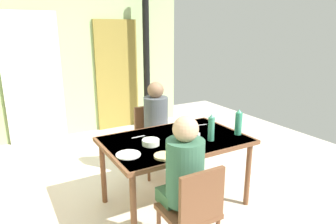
# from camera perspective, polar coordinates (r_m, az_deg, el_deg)

# --- Properties ---
(ground_plane) EXTENTS (7.16, 7.16, 0.00)m
(ground_plane) POSITION_cam_1_polar(r_m,az_deg,el_deg) (3.38, -5.87, -17.48)
(ground_plane) COLOR silver
(wall_back) EXTENTS (4.15, 0.10, 2.52)m
(wall_back) POSITION_cam_1_polar(r_m,az_deg,el_deg) (5.51, -18.26, 8.76)
(wall_back) COLOR #A4C083
(wall_back) RESTS_ON ground_plane
(door_wooden) EXTENTS (0.80, 0.05, 2.00)m
(door_wooden) POSITION_cam_1_polar(r_m,az_deg,el_deg) (5.69, -9.67, 6.89)
(door_wooden) COLOR olive
(door_wooden) RESTS_ON ground_plane
(stove_pipe_column) EXTENTS (0.12, 0.12, 2.52)m
(stove_pipe_column) POSITION_cam_1_polar(r_m,az_deg,el_deg) (5.60, -4.12, 9.59)
(stove_pipe_column) COLOR black
(stove_pipe_column) RESTS_ON ground_plane
(curtain_panel) EXTENTS (0.90, 0.03, 2.11)m
(curtain_panel) POSITION_cam_1_polar(r_m,az_deg,el_deg) (5.34, -24.28, 5.79)
(curtain_panel) COLOR white
(curtain_panel) RESTS_ON ground_plane
(dining_table) EXTENTS (1.45, 0.95, 0.75)m
(dining_table) POSITION_cam_1_polar(r_m,az_deg,el_deg) (3.12, 1.39, -6.31)
(dining_table) COLOR brown
(dining_table) RESTS_ON ground_plane
(chair_near_diner) EXTENTS (0.40, 0.40, 0.87)m
(chair_near_diner) POSITION_cam_1_polar(r_m,az_deg,el_deg) (2.42, 4.80, -18.15)
(chair_near_diner) COLOR brown
(chair_near_diner) RESTS_ON ground_plane
(chair_far_diner) EXTENTS (0.40, 0.40, 0.87)m
(chair_far_diner) POSITION_cam_1_polar(r_m,az_deg,el_deg) (3.92, -3.10, -4.43)
(chair_far_diner) COLOR brown
(chair_far_diner) RESTS_ON ground_plane
(person_near_diner) EXTENTS (0.30, 0.37, 0.77)m
(person_near_diner) POSITION_cam_1_polar(r_m,az_deg,el_deg) (2.38, 3.05, -10.89)
(person_near_diner) COLOR #3C6945
(person_near_diner) RESTS_ON ground_plane
(person_far_diner) EXTENTS (0.30, 0.37, 0.77)m
(person_far_diner) POSITION_cam_1_polar(r_m,az_deg,el_deg) (3.72, -2.21, -0.95)
(person_far_diner) COLOR #444954
(person_far_diner) RESTS_ON ground_plane
(water_bottle_green_near) EXTENTS (0.08, 0.08, 0.28)m
(water_bottle_green_near) POSITION_cam_1_polar(r_m,az_deg,el_deg) (3.26, 13.26, -1.99)
(water_bottle_green_near) COLOR #34906D
(water_bottle_green_near) RESTS_ON dining_table
(water_bottle_green_far) EXTENTS (0.07, 0.07, 0.28)m
(water_bottle_green_far) POSITION_cam_1_polar(r_m,az_deg,el_deg) (3.04, 8.22, -3.05)
(water_bottle_green_far) COLOR #3A8C6A
(water_bottle_green_far) RESTS_ON dining_table
(serving_bowl_center) EXTENTS (0.17, 0.17, 0.05)m
(serving_bowl_center) POSITION_cam_1_polar(r_m,az_deg,el_deg) (2.93, -3.30, -5.75)
(serving_bowl_center) COLOR silver
(serving_bowl_center) RESTS_ON dining_table
(dinner_plate_near_left) EXTENTS (0.22, 0.22, 0.01)m
(dinner_plate_near_left) POSITION_cam_1_polar(r_m,az_deg,el_deg) (3.00, 2.29, -5.65)
(dinner_plate_near_left) COLOR white
(dinner_plate_near_left) RESTS_ON dining_table
(dinner_plate_near_right) EXTENTS (0.22, 0.22, 0.01)m
(dinner_plate_near_right) POSITION_cam_1_polar(r_m,az_deg,el_deg) (2.73, -7.58, -8.05)
(dinner_plate_near_right) COLOR white
(dinner_plate_near_right) RESTS_ON dining_table
(drinking_glass_by_near_diner) EXTENTS (0.06, 0.06, 0.11)m
(drinking_glass_by_near_diner) POSITION_cam_1_polar(r_m,az_deg,el_deg) (2.96, 5.54, -5.02)
(drinking_glass_by_near_diner) COLOR silver
(drinking_glass_by_near_diner) RESTS_ON dining_table
(bread_plate_sliced) EXTENTS (0.19, 0.19, 0.02)m
(bread_plate_sliced) POSITION_cam_1_polar(r_m,az_deg,el_deg) (2.67, -0.67, -8.37)
(bread_plate_sliced) COLOR #DBB77A
(bread_plate_sliced) RESTS_ON dining_table
(cutlery_knife_near) EXTENTS (0.15, 0.04, 0.00)m
(cutlery_knife_near) POSITION_cam_1_polar(r_m,az_deg,el_deg) (3.54, 6.27, -2.46)
(cutlery_knife_near) COLOR silver
(cutlery_knife_near) RESTS_ON dining_table
(cutlery_fork_near) EXTENTS (0.14, 0.08, 0.00)m
(cutlery_fork_near) POSITION_cam_1_polar(r_m,az_deg,el_deg) (3.31, 3.15, -3.69)
(cutlery_fork_near) COLOR silver
(cutlery_fork_near) RESTS_ON dining_table
(cutlery_knife_far) EXTENTS (0.15, 0.02, 0.00)m
(cutlery_knife_far) POSITION_cam_1_polar(r_m,az_deg,el_deg) (3.15, -5.67, -4.72)
(cutlery_knife_far) COLOR silver
(cutlery_knife_far) RESTS_ON dining_table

